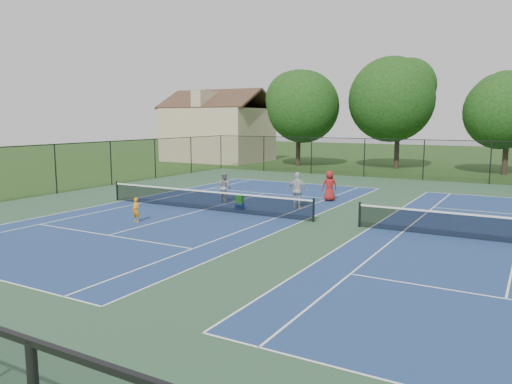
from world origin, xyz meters
The scene contains 14 objects.
ground centered at (0.00, 0.00, 0.00)m, with size 140.00×140.00×0.00m, color #234716.
court_pad centered at (0.00, 0.00, 0.00)m, with size 36.00×36.00×0.01m, color #2B4D32.
tennis_court_left centered at (-7.00, 0.00, 0.10)m, with size 12.00×23.83×1.07m.
perimeter_fence centered at (0.00, 0.00, 1.60)m, with size 36.08×36.08×3.02m.
tree_back_a centered at (-13.00, 24.00, 6.04)m, with size 6.80×6.80×9.15m.
tree_back_b centered at (-4.00, 26.00, 6.60)m, with size 7.60×7.60×10.03m.
tree_back_c centered at (5.00, 25.00, 5.48)m, with size 6.00×6.00×8.40m.
clapboard_house centered at (-23.00, 25.00, 3.09)m, with size 10.80×8.10×7.65m.
child_player centered at (-7.85, -3.92, 0.55)m, with size 0.40×0.26×1.10m, color orange.
instructor centered at (-7.45, 2.60, 0.82)m, with size 0.80×0.62×1.64m, color gray.
bystander_a centered at (-3.08, 2.66, 0.94)m, with size 1.10×0.46×1.87m, color silver.
bystander_c centered at (-2.55, 5.70, 0.85)m, with size 0.83×0.54×1.70m, color maroon.
ball_crate centered at (-5.47, 0.96, 0.16)m, with size 0.39×0.29×0.33m, color navy.
ball_hopper centered at (-5.47, 0.96, 0.53)m, with size 0.34×0.28×0.41m, color #1E991B.
Camera 1 is at (7.51, -20.07, 4.54)m, focal length 35.00 mm.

